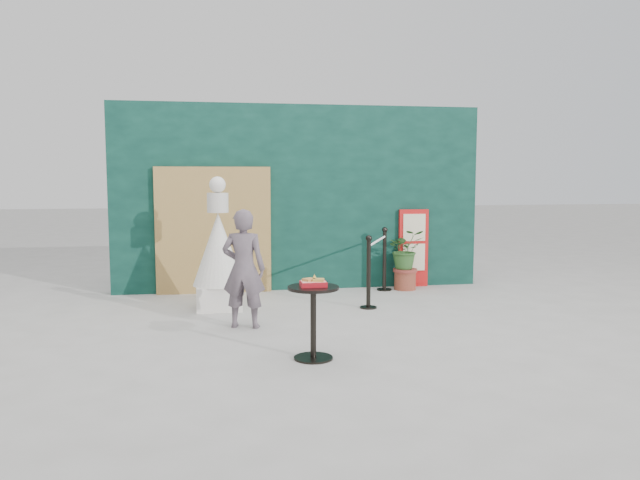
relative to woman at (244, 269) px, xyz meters
The scene contains 10 objects.
ground 1.41m from the woman, 28.81° to the right, with size 60.00×60.00×0.00m, color #ADAAA5.
back_wall 2.88m from the woman, 67.66° to the left, with size 6.00×0.30×3.00m, color black.
bamboo_fence 2.40m from the woman, 98.30° to the left, with size 1.80×0.08×2.00m, color tan.
woman is the anchor object (origin of this frame).
menu_board 3.79m from the woman, 38.76° to the left, with size 0.50×0.07×1.30m.
statue 1.19m from the woman, 103.99° to the left, with size 0.72×0.72×1.85m.
cafe_table 1.60m from the woman, 66.93° to the right, with size 0.52×0.52×0.75m.
food_basket 1.59m from the woman, 66.82° to the right, with size 0.26×0.19×0.11m.
planter 3.46m from the woman, 37.79° to the left, with size 0.58×0.50×0.99m.
stanchion_barrier 2.56m from the woman, 35.23° to the left, with size 0.84×1.54×1.03m.
Camera 1 is at (-1.44, -6.99, 1.86)m, focal length 35.00 mm.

